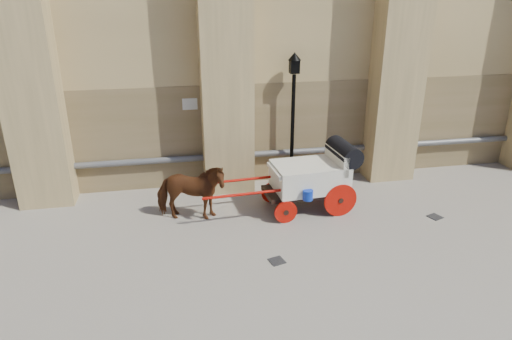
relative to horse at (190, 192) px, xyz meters
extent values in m
plane|color=slate|center=(2.19, -1.82, -0.76)|extent=(90.00, 90.00, 0.00)
cube|color=olive|center=(4.19, 2.33, 0.74)|extent=(44.00, 0.35, 3.00)
cylinder|color=#59595B|center=(4.19, 2.06, 0.14)|extent=(42.00, 0.18, 0.18)
cube|color=beige|center=(0.19, 2.15, 1.74)|extent=(0.42, 0.04, 0.32)
imported|color=#5F3013|center=(0.00, 0.00, 0.00)|extent=(1.91, 1.14, 1.51)
cube|color=black|center=(3.02, 0.04, -0.21)|extent=(2.24, 1.14, 0.12)
cube|color=silver|center=(3.12, 0.04, 0.18)|extent=(1.96, 1.36, 0.69)
cube|color=silver|center=(3.86, 0.10, 0.58)|extent=(0.24, 1.24, 0.54)
cube|color=silver|center=(2.28, -0.01, 0.43)|extent=(0.42, 1.11, 0.10)
cylinder|color=black|center=(4.05, 0.11, 0.77)|extent=(0.64, 1.27, 0.55)
cylinder|color=#B40D04|center=(3.80, -0.52, -0.31)|extent=(0.89, 0.12, 0.89)
cylinder|color=#B40D04|center=(3.72, 0.70, -0.31)|extent=(0.89, 0.12, 0.89)
cylinder|color=#B40D04|center=(2.33, -0.63, -0.46)|extent=(0.59, 0.10, 0.59)
cylinder|color=#B40D04|center=(2.24, 0.60, -0.46)|extent=(0.59, 0.10, 0.59)
cylinder|color=#B40D04|center=(1.43, -0.52, 0.08)|extent=(2.37, 0.24, 0.07)
cylinder|color=#B40D04|center=(1.37, 0.37, 0.08)|extent=(2.37, 0.24, 0.07)
cylinder|color=#0D2FAD|center=(2.87, -0.67, -0.02)|extent=(0.26, 0.26, 0.26)
cylinder|color=black|center=(3.11, 1.81, 0.89)|extent=(0.11, 0.11, 3.29)
cone|color=black|center=(3.11, 1.81, -0.59)|extent=(0.33, 0.33, 0.33)
cube|color=black|center=(3.11, 1.81, 2.76)|extent=(0.26, 0.26, 0.38)
cone|color=black|center=(3.11, 1.81, 3.03)|extent=(0.37, 0.37, 0.22)
cube|color=black|center=(1.71, -2.30, -0.75)|extent=(0.39, 0.39, 0.01)
cube|color=black|center=(6.22, -1.06, -0.75)|extent=(0.41, 0.41, 0.01)
camera|label=1|loc=(-0.31, -10.55, 4.82)|focal=32.00mm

